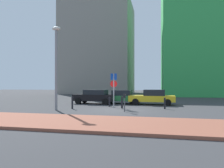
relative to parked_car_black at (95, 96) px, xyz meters
The scene contains 14 objects.
ground_plane 5.91m from the parked_car_black, 54.19° to the right, with size 120.00×120.00×0.00m, color #38383A.
sidewalk_brick 11.32m from the parked_car_black, 72.35° to the right, with size 40.00×4.10×0.14m, color #93513D.
parked_car_black is the anchor object (origin of this frame).
parked_car_green 2.79m from the parked_car_black, 14.40° to the left, with size 4.07×2.12×1.42m.
parked_car_yellow 5.92m from the parked_car_black, ahead, with size 4.52×2.11×1.50m.
parking_sign_post 4.23m from the parked_car_black, 49.22° to the right, with size 0.60×0.11×2.99m.
parking_meter 6.98m from the parked_car_black, 54.84° to the right, with size 0.18×0.14×1.31m.
street_lamp 6.74m from the parked_car_black, 103.29° to the right, with size 0.70×0.36×6.55m.
traffic_bollard_near 3.23m from the parked_car_black, 48.53° to the right, with size 0.16×0.16×0.87m, color black.
traffic_bollard_mid 4.96m from the parked_car_black, 45.56° to the right, with size 0.17×0.17×1.02m, color black.
traffic_bollard_far 7.70m from the parked_car_black, 24.97° to the right, with size 0.14×0.14×0.93m, color black.
traffic_bollard_edge 4.80m from the parked_car_black, 95.63° to the right, with size 0.14×0.14×0.99m, color black.
building_colorful_midrise 29.70m from the parked_car_black, 53.81° to the left, with size 18.03×17.43×22.89m, color green.
building_under_construction 28.64m from the parked_car_black, 104.95° to the left, with size 15.30×12.87×20.84m, color gray.
Camera 1 is at (2.92, -15.97, 1.98)m, focal length 33.22 mm.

